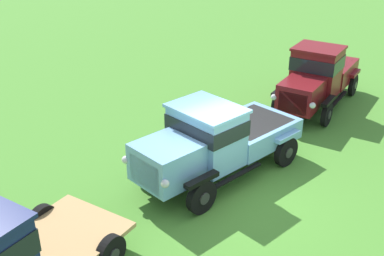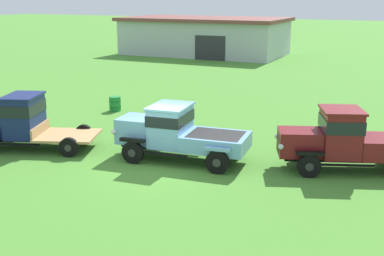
{
  "view_description": "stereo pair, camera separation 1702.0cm",
  "coord_description": "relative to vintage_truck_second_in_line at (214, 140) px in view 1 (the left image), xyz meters",
  "views": [
    {
      "loc": [
        -7.12,
        -7.62,
        6.96
      ],
      "look_at": [
        0.35,
        2.21,
        1.0
      ],
      "focal_mm": 45.0,
      "sensor_mm": 36.0,
      "label": 1
    },
    {
      "loc": [
        8.29,
        -14.79,
        6.16
      ],
      "look_at": [
        0.35,
        2.21,
        1.0
      ],
      "focal_mm": 45.0,
      "sensor_mm": 36.0,
      "label": 2
    }
  ],
  "objects": [
    {
      "name": "ground_plane",
      "position": [
        -0.24,
        -1.1,
        -1.11
      ],
      "size": [
        240.0,
        240.0,
        0.0
      ],
      "primitive_type": "plane",
      "color": "#47842D"
    },
    {
      "name": "vintage_truck_second_in_line",
      "position": [
        0.0,
        0.0,
        0.0
      ],
      "size": [
        5.33,
        2.64,
        2.15
      ],
      "color": "black",
      "rests_on": "ground"
    },
    {
      "name": "vintage_truck_midrow_center",
      "position": [
        6.09,
        1.52,
        0.05
      ],
      "size": [
        5.29,
        3.32,
        2.29
      ],
      "color": "black",
      "rests_on": "ground"
    }
  ]
}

